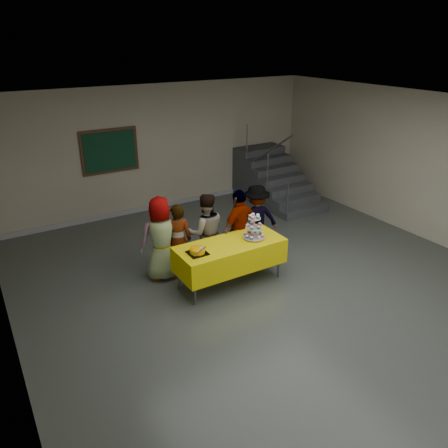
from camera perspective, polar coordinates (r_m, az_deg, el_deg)
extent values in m
plane|color=#4C514C|center=(7.34, 8.50, -9.88)|extent=(10.00, 10.00, 0.00)
cube|color=#B0A88E|center=(10.74, -8.29, 9.76)|extent=(8.00, 0.04, 3.00)
cube|color=#B0A88E|center=(5.26, -26.80, -7.78)|extent=(0.04, 10.00, 3.00)
cube|color=silver|center=(6.23, 10.17, 13.84)|extent=(8.00, 10.00, 0.04)
cube|color=#999999|center=(11.15, -7.82, 2.53)|extent=(7.90, 0.03, 0.12)
cylinder|color=#595960|center=(6.99, -3.84, -7.97)|extent=(0.04, 0.04, 0.73)
cylinder|color=#595960|center=(7.79, 7.19, -4.57)|extent=(0.04, 0.04, 0.73)
cylinder|color=#595960|center=(7.44, -5.93, -5.95)|extent=(0.04, 0.04, 0.73)
cylinder|color=#595960|center=(8.20, 4.70, -2.96)|extent=(0.04, 0.04, 0.73)
cube|color=#595960|center=(7.40, 0.80, -2.73)|extent=(1.80, 0.70, 0.02)
cube|color=#E2CF04|center=(7.48, 0.80, -4.04)|extent=(1.88, 0.78, 0.44)
cylinder|color=silver|center=(7.58, 3.91, -1.81)|extent=(0.18, 0.18, 0.01)
cylinder|color=silver|center=(7.49, 3.96, -0.39)|extent=(0.02, 0.02, 0.42)
cylinder|color=silver|center=(7.57, 3.92, -1.64)|extent=(0.38, 0.38, 0.01)
cylinder|color=silver|center=(7.50, 3.95, -0.46)|extent=(0.30, 0.30, 0.01)
cylinder|color=silver|center=(7.43, 3.99, 0.74)|extent=(0.22, 0.22, 0.01)
cube|color=black|center=(7.05, -3.49, -3.80)|extent=(0.30, 0.30, 0.02)
cylinder|color=#FCA600|center=(7.03, -3.50, -3.49)|extent=(0.25, 0.25, 0.07)
ellipsoid|color=#FCA600|center=(7.02, -3.51, -3.23)|extent=(0.25, 0.25, 0.05)
ellipsoid|color=white|center=(7.00, -3.05, -3.13)|extent=(0.08, 0.08, 0.02)
cube|color=silver|center=(6.90, -3.15, -3.56)|extent=(0.30, 0.16, 0.04)
imported|color=slate|center=(7.65, -8.20, -1.92)|extent=(0.83, 0.63, 1.52)
imported|color=slate|center=(7.75, -6.04, -2.09)|extent=(0.58, 0.49, 1.35)
imported|color=slate|center=(7.88, -2.41, -1.08)|extent=(0.84, 0.74, 1.47)
imported|color=slate|center=(8.04, 2.05, -0.51)|extent=(0.93, 0.59, 1.48)
imported|color=slate|center=(8.56, 4.23, 0.64)|extent=(0.98, 0.69, 1.38)
cube|color=#424447|center=(10.74, 10.46, 1.70)|extent=(1.30, 0.30, 0.18)
cube|color=#424447|center=(10.92, 9.47, 2.64)|extent=(1.30, 0.30, 0.36)
cube|color=#424447|center=(11.10, 8.50, 3.56)|extent=(1.30, 0.30, 0.54)
cube|color=#424447|center=(11.29, 7.57, 4.44)|extent=(1.30, 0.30, 0.72)
cube|color=#424447|center=(11.48, 6.67, 5.29)|extent=(1.30, 0.30, 0.90)
cube|color=#424447|center=(11.68, 5.79, 6.11)|extent=(1.30, 0.30, 1.08)
cube|color=#424447|center=(11.89, 4.94, 6.90)|extent=(1.30, 0.30, 1.26)
cube|color=#424447|center=(12.12, 4.10, 7.25)|extent=(1.30, 0.30, 1.26)
cylinder|color=#595960|center=(10.21, 8.25, 2.85)|extent=(0.04, 0.04, 0.90)
cylinder|color=#595960|center=(10.63, 5.70, 6.89)|extent=(0.04, 0.04, 0.90)
cylinder|color=#595960|center=(11.20, 3.02, 10.69)|extent=(0.04, 0.04, 0.90)
cylinder|color=#595960|center=(10.55, 5.63, 9.30)|extent=(0.04, 1.85, 1.20)
cube|color=#472B16|center=(10.28, -14.70, 9.20)|extent=(1.30, 0.04, 1.00)
cube|color=#133B23|center=(10.26, -14.66, 9.17)|extent=(1.18, 0.02, 0.88)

